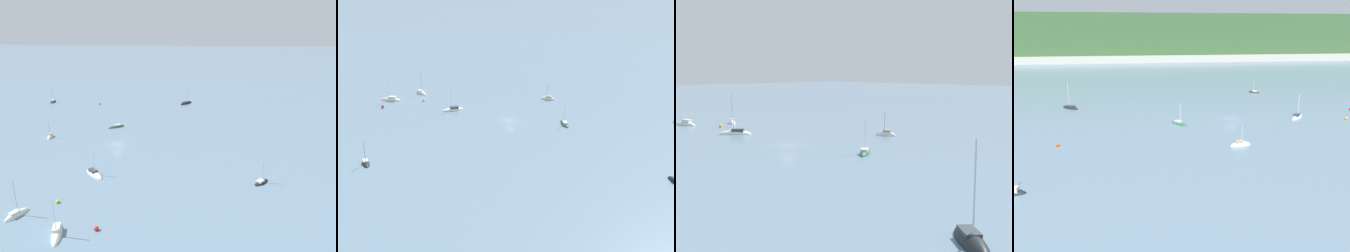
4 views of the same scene
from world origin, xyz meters
The scene contains 12 objects.
ground_plane centered at (0.00, 0.00, 0.00)m, with size 600.00×600.00×0.00m, color slate.
sailboat_0 centered at (-46.10, 18.94, 0.07)m, with size 6.16×5.69×9.07m.
sailboat_1 centered at (-4.23, -21.34, 0.09)m, with size 4.74×1.91×5.73m.
sailboat_2 centered at (18.51, -1.27, 0.09)m, with size 5.95×5.95×7.43m.
sailboat_3 centered at (-14.86, -3.50, 0.07)m, with size 4.46×5.52×6.27m.
sailboat_4 centered at (-44.63, -37.13, 0.12)m, with size 4.59×1.61×5.92m.
sailboat_5 centered at (19.78, 36.75, 0.09)m, with size 4.31×4.34×6.06m.
sailboat_6 centered at (40.44, -1.45, 0.12)m, with size 6.59×3.24×8.33m.
sailboat_7 centered at (35.55, -11.01, 0.09)m, with size 5.23×3.69×8.32m.
mooring_buoy_0 centered at (30.83, -5.09, 0.35)m, with size 0.70×0.70×0.70m.
mooring_buoy_1 centered at (38.80, 4.93, 0.42)m, with size 0.84×0.84×0.84m.
mooring_buoy_2 centered at (-42.38, -16.41, 0.37)m, with size 0.75×0.75×0.75m.
Camera 1 is at (85.44, 20.65, 35.62)m, focal length 35.00 mm.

